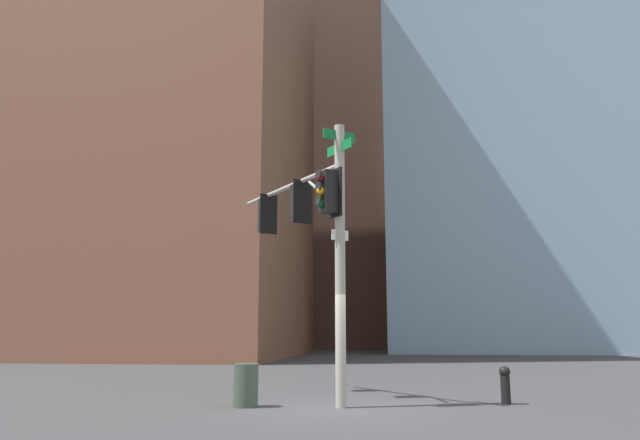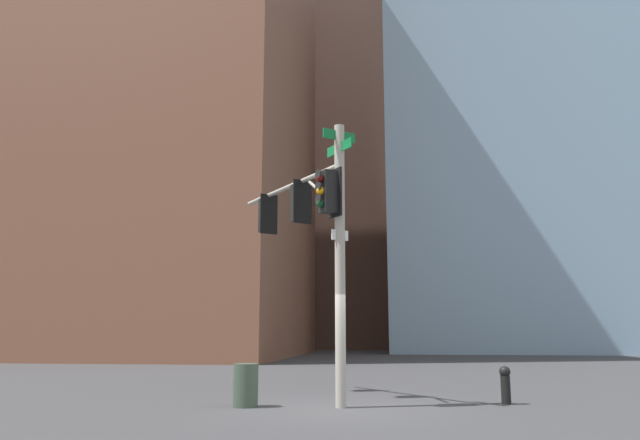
# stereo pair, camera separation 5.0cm
# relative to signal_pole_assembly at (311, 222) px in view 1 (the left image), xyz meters

# --- Properties ---
(ground_plane) EXTENTS (200.00, 200.00, 0.00)m
(ground_plane) POSITION_rel_signal_pole_assembly_xyz_m (-1.14, -0.74, -4.38)
(ground_plane) COLOR #38383A
(signal_pole_assembly) EXTENTS (4.55, 3.61, 6.56)m
(signal_pole_assembly) POSITION_rel_signal_pole_assembly_xyz_m (0.00, 0.00, 0.00)
(signal_pole_assembly) COLOR #9E998C
(signal_pole_assembly) RESTS_ON ground_plane
(fire_hydrant) EXTENTS (0.34, 0.26, 0.87)m
(fire_hydrant) POSITION_rel_signal_pole_assembly_xyz_m (0.21, -4.57, -3.91)
(fire_hydrant) COLOR black
(fire_hydrant) RESTS_ON ground_plane
(litter_bin) EXTENTS (0.56, 0.56, 0.95)m
(litter_bin) POSITION_rel_signal_pole_assembly_xyz_m (-1.06, 1.34, -3.91)
(litter_bin) COLOR #384738
(litter_bin) RESTS_ON ground_plane
(building_brick_nearside) EXTENTS (21.23, 21.53, 40.70)m
(building_brick_nearside) POSITION_rel_signal_pole_assembly_xyz_m (26.78, 15.79, 15.97)
(building_brick_nearside) COLOR brown
(building_brick_nearside) RESTS_ON ground_plane
(building_brick_midblock) EXTENTS (19.50, 17.91, 36.74)m
(building_brick_midblock) POSITION_rel_signal_pole_assembly_xyz_m (53.05, -1.17, 13.98)
(building_brick_midblock) COLOR #4C3328
(building_brick_midblock) RESTS_ON ground_plane
(building_glass_tower) EXTENTS (29.22, 24.50, 72.78)m
(building_glass_tower) POSITION_rel_signal_pole_assembly_xyz_m (46.46, -13.63, 32.00)
(building_glass_tower) COLOR #7A99B2
(building_glass_tower) RESTS_ON ground_plane
(building_brick_farside) EXTENTS (23.85, 19.58, 41.29)m
(building_brick_farside) POSITION_rel_signal_pole_assembly_xyz_m (55.62, 29.74, 16.26)
(building_brick_farside) COLOR brown
(building_brick_farside) RESTS_ON ground_plane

